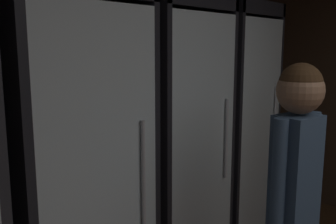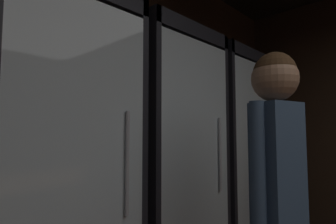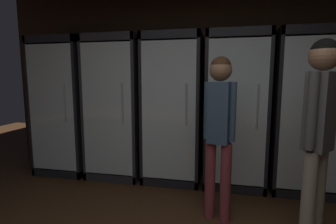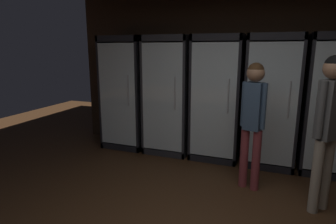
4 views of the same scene
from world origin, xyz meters
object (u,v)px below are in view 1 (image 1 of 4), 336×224
Objects in this scene: shopper_near at (294,194)px; cooler_right at (155,156)px; cooler_center at (51,195)px; cooler_far_right at (217,132)px.

cooler_right is at bearing 78.71° from shopper_near.
cooler_center is at bearing 179.97° from cooler_right.
cooler_far_right reaches higher than shopper_near.
cooler_right is 0.98m from shopper_near.
cooler_far_right is 1.38m from shopper_near.
cooler_center is 0.81m from cooler_right.
cooler_right is 0.81m from cooler_far_right.
cooler_right and cooler_far_right have the same top height.
cooler_center reaches higher than shopper_near.
cooler_far_right is at bearing 0.02° from cooler_right.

